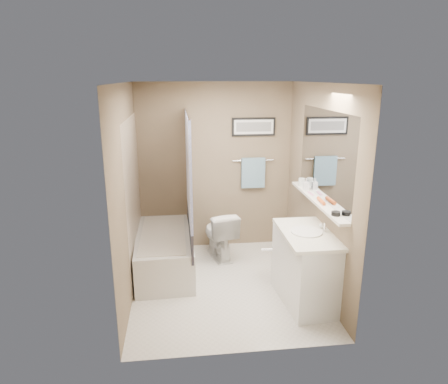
{
  "coord_description": "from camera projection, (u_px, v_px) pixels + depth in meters",
  "views": [
    {
      "loc": [
        -0.53,
        -4.35,
        2.46
      ],
      "look_at": [
        0.0,
        0.15,
        1.15
      ],
      "focal_mm": 32.0,
      "sensor_mm": 36.0,
      "label": 1
    }
  ],
  "objects": [
    {
      "name": "towel_bar",
      "position": [
        253.0,
        160.0,
        5.75
      ],
      "size": [
        0.6,
        0.02,
        0.02
      ],
      "primitive_type": "cylinder",
      "rotation": [
        0.0,
        1.57,
        0.0
      ],
      "color": "silver",
      "rests_on": "wall_back"
    },
    {
      "name": "faucet_knob",
      "position": [
        321.0,
        226.0,
        4.43
      ],
      "size": [
        0.05,
        0.05,
        0.05
      ],
      "primitive_type": "sphere",
      "color": "white",
      "rests_on": "countertop"
    },
    {
      "name": "countertop",
      "position": [
        307.0,
        234.0,
        4.33
      ],
      "size": [
        0.54,
        0.96,
        0.04
      ],
      "primitive_type": "cube",
      "color": "silver",
      "rests_on": "vanity"
    },
    {
      "name": "curtain_lower",
      "position": [
        190.0,
        228.0,
        5.16
      ],
      "size": [
        0.03,
        1.45,
        0.36
      ],
      "primitive_type": "cube",
      "color": "#222D41",
      "rests_on": "curtain_rod"
    },
    {
      "name": "tile_surround",
      "position": [
        134.0,
        199.0,
        4.97
      ],
      "size": [
        0.02,
        1.55,
        2.0
      ],
      "primitive_type": "cube",
      "color": "#C3AE94",
      "rests_on": "wall_left"
    },
    {
      "name": "wall_front",
      "position": [
        243.0,
        231.0,
        3.39
      ],
      "size": [
        2.2,
        0.04,
        2.4
      ],
      "primitive_type": "cube",
      "color": "brown",
      "rests_on": "ground"
    },
    {
      "name": "bathtub",
      "position": [
        164.0,
        252.0,
        5.24
      ],
      "size": [
        0.76,
        1.53,
        0.5
      ],
      "primitive_type": "cube",
      "rotation": [
        0.0,
        0.0,
        0.04
      ],
      "color": "silver",
      "rests_on": "ground"
    },
    {
      "name": "ground",
      "position": [
        225.0,
        285.0,
        4.89
      ],
      "size": [
        2.5,
        2.5,
        0.0
      ],
      "primitive_type": "plane",
      "color": "silver",
      "rests_on": "ground"
    },
    {
      "name": "door_handle",
      "position": [
        267.0,
        250.0,
        3.5
      ],
      "size": [
        0.1,
        0.02,
        0.02
      ],
      "primitive_type": "cylinder",
      "rotation": [
        0.0,
        1.57,
        0.0
      ],
      "color": "silver",
      "rests_on": "door"
    },
    {
      "name": "sink_basin",
      "position": [
        307.0,
        232.0,
        4.32
      ],
      "size": [
        0.34,
        0.34,
        0.01
      ],
      "primitive_type": "cylinder",
      "color": "white",
      "rests_on": "countertop"
    },
    {
      "name": "tub_rim",
      "position": [
        163.0,
        234.0,
        5.17
      ],
      "size": [
        0.56,
        1.36,
        0.02
      ],
      "primitive_type": "cube",
      "color": "beige",
      "rests_on": "bathtub"
    },
    {
      "name": "towel",
      "position": [
        253.0,
        173.0,
        5.78
      ],
      "size": [
        0.34,
        0.05,
        0.44
      ],
      "primitive_type": "cube",
      "color": "#94C5D8",
      "rests_on": "towel_bar"
    },
    {
      "name": "soap_bottle",
      "position": [
        306.0,
        184.0,
        4.92
      ],
      "size": [
        0.06,
        0.07,
        0.14
      ],
      "primitive_type": "imported",
      "rotation": [
        0.0,
        0.0,
        -0.01
      ],
      "color": "#999999",
      "rests_on": "shelf"
    },
    {
      "name": "glass_jar",
      "position": [
        302.0,
        182.0,
        5.1
      ],
      "size": [
        0.08,
        0.08,
        0.1
      ],
      "primitive_type": "cylinder",
      "color": "silver",
      "rests_on": "shelf"
    },
    {
      "name": "candle_bowl_near",
      "position": [
        336.0,
        214.0,
        4.02
      ],
      "size": [
        0.09,
        0.09,
        0.04
      ],
      "primitive_type": "cylinder",
      "color": "black",
      "rests_on": "shelf"
    },
    {
      "name": "art_frame",
      "position": [
        254.0,
        127.0,
        5.63
      ],
      "size": [
        0.62,
        0.02,
        0.26
      ],
      "primitive_type": "cube",
      "color": "black",
      "rests_on": "wall_back"
    },
    {
      "name": "faucet_spout",
      "position": [
        325.0,
        227.0,
        4.33
      ],
      "size": [
        0.02,
        0.02,
        0.1
      ],
      "primitive_type": "cylinder",
      "color": "white",
      "rests_on": "countertop"
    },
    {
      "name": "curtain_rod",
      "position": [
        187.0,
        113.0,
        4.75
      ],
      "size": [
        0.02,
        1.55,
        0.02
      ],
      "primitive_type": "cylinder",
      "rotation": [
        1.57,
        0.0,
        0.0
      ],
      "color": "silver",
      "rests_on": "wall_left"
    },
    {
      "name": "shelf",
      "position": [
        317.0,
        200.0,
        4.56
      ],
      "size": [
        0.12,
        1.6,
        0.03
      ],
      "primitive_type": "cube",
      "color": "silver",
      "rests_on": "wall_right"
    },
    {
      "name": "pink_comb",
      "position": [
        311.0,
        193.0,
        4.77
      ],
      "size": [
        0.04,
        0.16,
        0.01
      ],
      "primitive_type": "cube",
      "rotation": [
        0.0,
        0.0,
        0.03
      ],
      "color": "pink",
      "rests_on": "shelf"
    },
    {
      "name": "hair_brush_front",
      "position": [
        321.0,
        201.0,
        4.42
      ],
      "size": [
        0.05,
        0.22,
        0.04
      ],
      "primitive_type": "cylinder",
      "rotation": [
        1.57,
        0.0,
        -0.05
      ],
      "color": "#CD511D",
      "rests_on": "shelf"
    },
    {
      "name": "art_mat",
      "position": [
        254.0,
        127.0,
        5.62
      ],
      "size": [
        0.56,
        0.0,
        0.2
      ],
      "primitive_type": "cube",
      "color": "white",
      "rests_on": "art_frame"
    },
    {
      "name": "wall_right",
      "position": [
        317.0,
        188.0,
        4.68
      ],
      "size": [
        0.04,
        2.5,
        2.4
      ],
      "primitive_type": "cube",
      "color": "brown",
      "rests_on": "ground"
    },
    {
      "name": "vanity",
      "position": [
        306.0,
        269.0,
        4.45
      ],
      "size": [
        0.57,
        0.94,
        0.8
      ],
      "primitive_type": "cube",
      "rotation": [
        0.0,
        0.0,
        0.08
      ],
      "color": "white",
      "rests_on": "ground"
    },
    {
      "name": "door",
      "position": [
        305.0,
        250.0,
        3.49
      ],
      "size": [
        0.8,
        0.02,
        2.0
      ],
      "primitive_type": "cube",
      "color": "silver",
      "rests_on": "wall_front"
    },
    {
      "name": "mirror",
      "position": [
        325.0,
        156.0,
        4.42
      ],
      "size": [
        0.02,
        1.6,
        1.0
      ],
      "primitive_type": "cube",
      "color": "silver",
      "rests_on": "wall_right"
    },
    {
      "name": "curtain_upper",
      "position": [
        189.0,
        166.0,
        4.94
      ],
      "size": [
        0.03,
        1.45,
        1.28
      ],
      "primitive_type": "cube",
      "color": "white",
      "rests_on": "curtain_rod"
    },
    {
      "name": "ceiling",
      "position": [
        226.0,
        85.0,
        4.23
      ],
      "size": [
        2.2,
        2.5,
        0.04
      ],
      "primitive_type": "cube",
      "color": "white",
      "rests_on": "wall_back"
    },
    {
      "name": "toilet",
      "position": [
        219.0,
        234.0,
        5.58
      ],
      "size": [
        0.52,
        0.74,
        0.69
      ],
      "primitive_type": "imported",
      "rotation": [
        0.0,
        0.0,
        3.36
      ],
      "color": "white",
      "rests_on": "ground"
    },
    {
      "name": "wall_back",
      "position": [
        215.0,
        168.0,
        5.73
      ],
      "size": [
        2.2,
        0.04,
        2.4
      ],
      "primitive_type": "cube",
      "color": "brown",
      "rests_on": "ground"
    },
    {
      "name": "art_image",
      "position": [
        254.0,
        127.0,
        5.62
      ],
      "size": [
        0.5,
        0.0,
        0.13
      ],
      "primitive_type": "cube",
      "color": "#595959",
      "rests_on": "art_mat"
    },
    {
      "name": "wall_left",
      "position": [
        129.0,
        195.0,
        4.44
      ],
      "size": [
        0.04,
        2.5,
        2.4
      ],
      "primitive_type": "cube",
      "color": "brown",
      "rests_on": "ground"
    }
  ]
}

